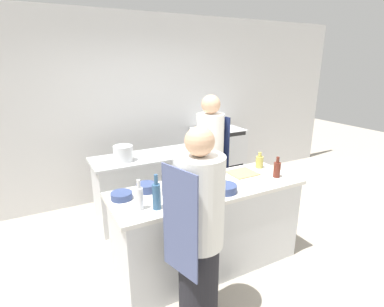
% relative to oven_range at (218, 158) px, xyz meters
% --- Properties ---
extents(ground_plane, '(16.00, 16.00, 0.00)m').
position_rel_oven_range_xyz_m(ground_plane, '(-1.25, -1.75, -0.51)').
color(ground_plane, '#A89E8E').
extents(wall_back, '(8.00, 0.06, 2.80)m').
position_rel_oven_range_xyz_m(wall_back, '(-1.25, 0.38, 0.89)').
color(wall_back, silver).
rests_on(wall_back, ground_plane).
extents(prep_counter, '(1.98, 0.72, 0.91)m').
position_rel_oven_range_xyz_m(prep_counter, '(-1.25, -1.75, -0.06)').
color(prep_counter, silver).
rests_on(prep_counter, ground_plane).
extents(pass_counter, '(1.75, 0.60, 0.91)m').
position_rel_oven_range_xyz_m(pass_counter, '(-1.30, -0.50, -0.06)').
color(pass_counter, silver).
rests_on(pass_counter, ground_plane).
extents(oven_range, '(0.76, 0.66, 1.03)m').
position_rel_oven_range_xyz_m(oven_range, '(0.00, 0.00, 0.00)').
color(oven_range, silver).
rests_on(oven_range, ground_plane).
extents(chef_at_prep_near, '(0.43, 0.41, 1.70)m').
position_rel_oven_range_xyz_m(chef_at_prep_near, '(-1.72, -2.39, 0.33)').
color(chef_at_prep_near, black).
rests_on(chef_at_prep_near, ground_plane).
extents(chef_at_stove, '(0.37, 0.35, 1.74)m').
position_rel_oven_range_xyz_m(chef_at_stove, '(-0.83, -1.09, 0.37)').
color(chef_at_stove, black).
rests_on(chef_at_stove, ground_plane).
extents(bottle_olive_oil, '(0.09, 0.09, 0.19)m').
position_rel_oven_range_xyz_m(bottle_olive_oil, '(-0.44, -1.56, 0.47)').
color(bottle_olive_oil, '#B2A84C').
rests_on(bottle_olive_oil, prep_counter).
extents(bottle_vinegar, '(0.08, 0.08, 0.27)m').
position_rel_oven_range_xyz_m(bottle_vinegar, '(-1.70, -1.73, 0.51)').
color(bottle_vinegar, black).
rests_on(bottle_vinegar, prep_counter).
extents(bottle_wine, '(0.07, 0.07, 0.20)m').
position_rel_oven_range_xyz_m(bottle_wine, '(-1.07, -1.64, 0.48)').
color(bottle_wine, '#19471E').
rests_on(bottle_wine, prep_counter).
extents(bottle_cooking_oil, '(0.07, 0.07, 0.23)m').
position_rel_oven_range_xyz_m(bottle_cooking_oil, '(-0.47, -1.88, 0.49)').
color(bottle_cooking_oil, '#5B2319').
rests_on(bottle_cooking_oil, prep_counter).
extents(bottle_sauce, '(0.07, 0.07, 0.31)m').
position_rel_oven_range_xyz_m(bottle_sauce, '(-1.88, -1.94, 0.52)').
color(bottle_sauce, '#2D5175').
rests_on(bottle_sauce, prep_counter).
extents(bottle_water, '(0.07, 0.07, 0.27)m').
position_rel_oven_range_xyz_m(bottle_water, '(-2.01, -1.88, 0.51)').
color(bottle_water, silver).
rests_on(bottle_water, prep_counter).
extents(bowl_mixing_large, '(0.20, 0.20, 0.06)m').
position_rel_oven_range_xyz_m(bowl_mixing_large, '(-2.10, -1.62, 0.43)').
color(bowl_mixing_large, navy).
rests_on(bowl_mixing_large, prep_counter).
extents(bowl_prep_small, '(0.24, 0.24, 0.07)m').
position_rel_oven_range_xyz_m(bowl_prep_small, '(-1.18, -1.94, 0.44)').
color(bowl_prep_small, navy).
rests_on(bowl_prep_small, prep_counter).
extents(bowl_ceramic_blue, '(0.19, 0.19, 0.08)m').
position_rel_oven_range_xyz_m(bowl_ceramic_blue, '(-1.84, -1.57, 0.44)').
color(bowl_ceramic_blue, navy).
rests_on(bowl_ceramic_blue, prep_counter).
extents(bowl_wooden_salad, '(0.28, 0.28, 0.05)m').
position_rel_oven_range_xyz_m(bowl_wooden_salad, '(-1.47, -1.70, 0.42)').
color(bowl_wooden_salad, '#B7BABC').
rests_on(bowl_wooden_salad, prep_counter).
extents(cutting_board, '(0.30, 0.27, 0.01)m').
position_rel_oven_range_xyz_m(cutting_board, '(-0.73, -1.62, 0.40)').
color(cutting_board, tan).
rests_on(cutting_board, prep_counter).
extents(stockpot, '(0.24, 0.24, 0.20)m').
position_rel_oven_range_xyz_m(stockpot, '(-1.78, -0.57, 0.50)').
color(stockpot, silver).
rests_on(stockpot, pass_counter).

